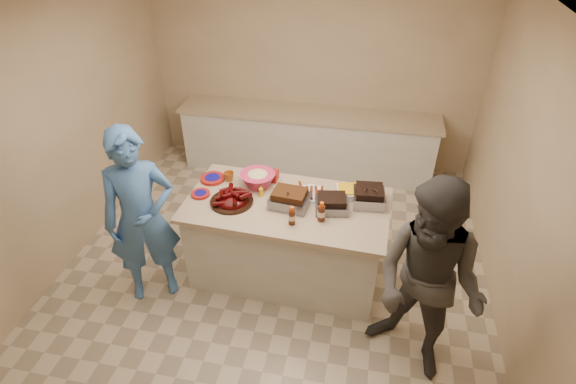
% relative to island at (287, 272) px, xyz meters
% --- Properties ---
extents(room, '(4.50, 5.00, 2.70)m').
position_rel_island_xyz_m(room, '(-0.15, -0.02, 0.00)').
color(room, tan).
rests_on(room, ground).
extents(back_counter, '(3.60, 0.64, 0.90)m').
position_rel_island_xyz_m(back_counter, '(-0.15, 2.18, 0.45)').
color(back_counter, beige).
rests_on(back_counter, ground).
extents(island, '(2.01, 1.13, 0.93)m').
position_rel_island_xyz_m(island, '(0.00, 0.00, 0.00)').
color(island, beige).
rests_on(island, ground).
extents(rib_platter, '(0.48, 0.48, 0.17)m').
position_rel_island_xyz_m(rib_platter, '(-0.53, -0.09, 0.93)').
color(rib_platter, '#420202').
rests_on(rib_platter, island).
extents(pulled_pork_tray, '(0.39, 0.31, 0.11)m').
position_rel_island_xyz_m(pulled_pork_tray, '(0.03, -0.03, 0.93)').
color(pulled_pork_tray, '#47230F').
rests_on(pulled_pork_tray, island).
extents(brisket_tray, '(0.34, 0.30, 0.09)m').
position_rel_island_xyz_m(brisket_tray, '(0.43, -0.01, 0.93)').
color(brisket_tray, black).
rests_on(brisket_tray, island).
extents(roasting_pan, '(0.32, 0.32, 0.12)m').
position_rel_island_xyz_m(roasting_pan, '(0.77, 0.16, 0.93)').
color(roasting_pan, gray).
rests_on(roasting_pan, island).
extents(coleslaw_bowl, '(0.37, 0.37, 0.24)m').
position_rel_island_xyz_m(coleslaw_bowl, '(-0.35, 0.24, 0.93)').
color(coleslaw_bowl, '#C72A55').
rests_on(coleslaw_bowl, island).
extents(sausage_plate, '(0.36, 0.36, 0.05)m').
position_rel_island_xyz_m(sausage_plate, '(0.20, 0.20, 0.93)').
color(sausage_plate, silver).
rests_on(sausage_plate, island).
extents(mac_cheese_dish, '(0.37, 0.30, 0.09)m').
position_rel_island_xyz_m(mac_cheese_dish, '(0.62, 0.27, 0.93)').
color(mac_cheese_dish, yellow).
rests_on(mac_cheese_dish, island).
extents(bbq_bottle_a, '(0.07, 0.07, 0.19)m').
position_rel_island_xyz_m(bbq_bottle_a, '(0.11, -0.30, 0.93)').
color(bbq_bottle_a, '#411B0C').
rests_on(bbq_bottle_a, island).
extents(bbq_bottle_b, '(0.07, 0.07, 0.20)m').
position_rel_island_xyz_m(bbq_bottle_b, '(0.36, -0.20, 0.93)').
color(bbq_bottle_b, '#411B0C').
rests_on(bbq_bottle_b, island).
extents(mustard_bottle, '(0.05, 0.05, 0.12)m').
position_rel_island_xyz_m(mustard_bottle, '(-0.28, 0.07, 0.93)').
color(mustard_bottle, yellow).
rests_on(mustard_bottle, island).
extents(sauce_bowl, '(0.14, 0.05, 0.13)m').
position_rel_island_xyz_m(sauce_bowl, '(-0.11, 0.20, 0.93)').
color(sauce_bowl, silver).
rests_on(sauce_bowl, island).
extents(plate_stack_large, '(0.27, 0.27, 0.03)m').
position_rel_island_xyz_m(plate_stack_large, '(-0.85, 0.26, 0.93)').
color(plate_stack_large, maroon).
rests_on(plate_stack_large, island).
extents(plate_stack_small, '(0.20, 0.20, 0.03)m').
position_rel_island_xyz_m(plate_stack_small, '(-0.87, -0.03, 0.93)').
color(plate_stack_small, maroon).
rests_on(plate_stack_small, island).
extents(plastic_cup, '(0.11, 0.10, 0.11)m').
position_rel_island_xyz_m(plastic_cup, '(-0.67, 0.28, 0.93)').
color(plastic_cup, '#8F4913').
rests_on(plastic_cup, island).
extents(basket_stack, '(0.19, 0.14, 0.09)m').
position_rel_island_xyz_m(basket_stack, '(-0.27, 0.38, 0.93)').
color(basket_stack, maroon).
rests_on(basket_stack, island).
extents(guest_blue, '(1.47, 1.94, 0.44)m').
position_rel_island_xyz_m(guest_blue, '(-1.28, -0.49, 0.00)').
color(guest_blue, '#406FB4').
rests_on(guest_blue, ground).
extents(guest_gray, '(1.78, 2.05, 0.70)m').
position_rel_island_xyz_m(guest_gray, '(1.28, -0.83, 0.00)').
color(guest_gray, '#46433F').
rests_on(guest_gray, ground).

